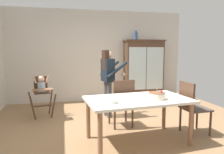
{
  "coord_description": "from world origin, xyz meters",
  "views": [
    {
      "loc": [
        -1.02,
        -3.79,
        1.53
      ],
      "look_at": [
        0.01,
        0.7,
        0.95
      ],
      "focal_mm": 34.32,
      "sensor_mm": 36.0,
      "label": 1
    }
  ],
  "objects": [
    {
      "name": "dining_table",
      "position": [
        0.16,
        -0.53,
        0.66
      ],
      "size": [
        1.76,
        1.13,
        0.74
      ],
      "color": "silver",
      "rests_on": "ground_plane"
    },
    {
      "name": "dining_chair_far_side",
      "position": [
        0.1,
        0.18,
        0.56
      ],
      "size": [
        0.47,
        0.47,
        0.96
      ],
      "rotation": [
        0.0,
        0.0,
        3.22
      ],
      "color": "#4C3323",
      "rests_on": "ground_plane"
    },
    {
      "name": "wall_back",
      "position": [
        0.0,
        2.63,
        1.35
      ],
      "size": [
        5.32,
        0.06,
        2.7
      ],
      "primitive_type": "cube",
      "color": "beige",
      "rests_on": "ground_plane"
    },
    {
      "name": "ground_plane",
      "position": [
        0.0,
        0.0,
        0.0
      ],
      "size": [
        6.24,
        6.24,
        0.0
      ],
      "primitive_type": "plane",
      "color": "#93704C"
    },
    {
      "name": "dining_chair_right_end",
      "position": [
        1.22,
        -0.43,
        0.56
      ],
      "size": [
        0.46,
        0.46,
        0.96
      ],
      "rotation": [
        0.0,
        0.0,
        1.62
      ],
      "color": "#4C3323",
      "rests_on": "ground_plane"
    },
    {
      "name": "ceramic_vase",
      "position": [
        1.11,
        2.37,
        1.96
      ],
      "size": [
        0.13,
        0.13,
        0.27
      ],
      "color": "#3D567F",
      "rests_on": "china_cabinet"
    },
    {
      "name": "serving_bowl",
      "position": [
        -0.33,
        -0.73,
        0.77
      ],
      "size": [
        0.18,
        0.18,
        0.05
      ],
      "primitive_type": "cylinder",
      "color": "silver",
      "rests_on": "dining_table"
    },
    {
      "name": "birthday_cake",
      "position": [
        0.45,
        -0.64,
        0.79
      ],
      "size": [
        0.28,
        0.28,
        0.19
      ],
      "color": "beige",
      "rests_on": "dining_table"
    },
    {
      "name": "adult_person",
      "position": [
        -0.03,
        0.95,
        0.97
      ],
      "size": [
        0.58,
        0.56,
        1.53
      ],
      "rotation": [
        0.0,
        0.0,
        1.78
      ],
      "color": "#47474C",
      "rests_on": "ground_plane"
    },
    {
      "name": "high_chair_with_toddler",
      "position": [
        -1.52,
        1.26,
        0.65
      ],
      "size": [
        0.67,
        0.76,
        0.95
      ],
      "rotation": [
        0.0,
        0.0,
        0.2
      ],
      "color": "#4C3323",
      "rests_on": "ground_plane"
    },
    {
      "name": "china_cabinet",
      "position": [
        1.39,
        2.37,
        0.92
      ],
      "size": [
        1.22,
        0.48,
        1.84
      ],
      "color": "#4C3323",
      "rests_on": "ground_plane"
    }
  ]
}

